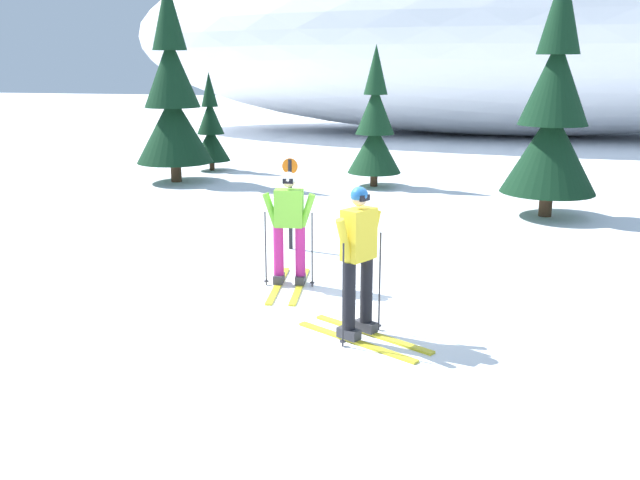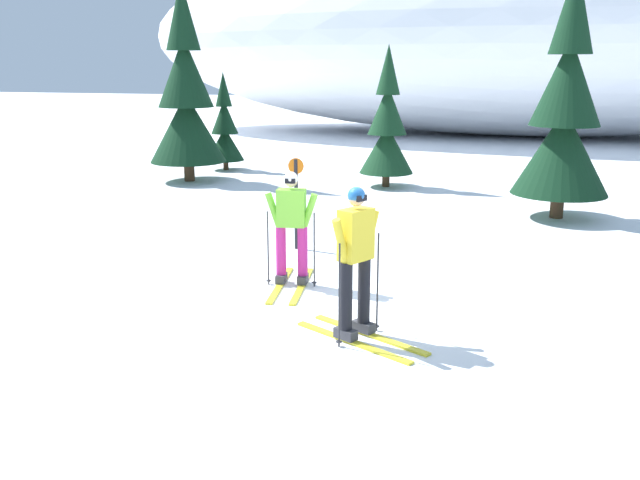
{
  "view_description": "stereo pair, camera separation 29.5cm",
  "coord_description": "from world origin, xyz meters",
  "px_view_note": "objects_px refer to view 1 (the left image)",
  "views": [
    {
      "loc": [
        1.76,
        -8.63,
        3.22
      ],
      "look_at": [
        -0.39,
        -0.03,
        0.95
      ],
      "focal_mm": 38.85,
      "sensor_mm": 36.0,
      "label": 1
    },
    {
      "loc": [
        2.05,
        -8.55,
        3.22
      ],
      "look_at": [
        -0.39,
        -0.03,
        0.95
      ],
      "focal_mm": 38.85,
      "sensor_mm": 36.0,
      "label": 2
    }
  ],
  "objects_px": {
    "trail_marker_post": "(290,198)",
    "skier_yellow_jacket": "(359,260)",
    "pine_tree_far_left": "(172,99)",
    "pine_tree_center_right": "(375,128)",
    "pine_tree_far_right": "(553,115)",
    "skier_lime_jacket": "(289,227)",
    "pine_tree_center_left": "(211,130)"
  },
  "relations": [
    {
      "from": "skier_yellow_jacket",
      "to": "pine_tree_center_right",
      "type": "height_order",
      "value": "pine_tree_center_right"
    },
    {
      "from": "trail_marker_post",
      "to": "pine_tree_center_right",
      "type": "bearing_deg",
      "value": 87.19
    },
    {
      "from": "pine_tree_center_left",
      "to": "pine_tree_center_right",
      "type": "relative_size",
      "value": 0.8
    },
    {
      "from": "pine_tree_far_left",
      "to": "pine_tree_far_right",
      "type": "relative_size",
      "value": 1.05
    },
    {
      "from": "pine_tree_far_left",
      "to": "pine_tree_center_right",
      "type": "bearing_deg",
      "value": 6.34
    },
    {
      "from": "pine_tree_far_right",
      "to": "pine_tree_center_right",
      "type": "bearing_deg",
      "value": 146.36
    },
    {
      "from": "skier_lime_jacket",
      "to": "pine_tree_center_right",
      "type": "relative_size",
      "value": 0.48
    },
    {
      "from": "pine_tree_far_right",
      "to": "pine_tree_far_left",
      "type": "bearing_deg",
      "value": 167.2
    },
    {
      "from": "skier_lime_jacket",
      "to": "pine_tree_center_right",
      "type": "distance_m",
      "value": 8.81
    },
    {
      "from": "pine_tree_far_left",
      "to": "pine_tree_center_left",
      "type": "bearing_deg",
      "value": 86.35
    },
    {
      "from": "pine_tree_center_left",
      "to": "pine_tree_center_right",
      "type": "distance_m",
      "value": 5.6
    },
    {
      "from": "pine_tree_center_right",
      "to": "skier_lime_jacket",
      "type": "bearing_deg",
      "value": -88.47
    },
    {
      "from": "pine_tree_far_left",
      "to": "trail_marker_post",
      "type": "distance_m",
      "value": 8.17
    },
    {
      "from": "pine_tree_center_right",
      "to": "pine_tree_far_left",
      "type": "bearing_deg",
      "value": -173.66
    },
    {
      "from": "skier_lime_jacket",
      "to": "trail_marker_post",
      "type": "relative_size",
      "value": 1.08
    },
    {
      "from": "skier_lime_jacket",
      "to": "trail_marker_post",
      "type": "height_order",
      "value": "skier_lime_jacket"
    },
    {
      "from": "skier_yellow_jacket",
      "to": "pine_tree_center_left",
      "type": "distance_m",
      "value": 14.02
    },
    {
      "from": "pine_tree_center_right",
      "to": "pine_tree_far_right",
      "type": "distance_m",
      "value": 5.14
    },
    {
      "from": "pine_tree_far_right",
      "to": "trail_marker_post",
      "type": "relative_size",
      "value": 3.2
    },
    {
      "from": "pine_tree_center_right",
      "to": "pine_tree_far_right",
      "type": "xyz_separation_m",
      "value": [
        4.25,
        -2.83,
        0.62
      ]
    },
    {
      "from": "pine_tree_center_left",
      "to": "pine_tree_far_right",
      "type": "distance_m",
      "value": 10.62
    },
    {
      "from": "pine_tree_far_left",
      "to": "skier_lime_jacket",
      "type": "bearing_deg",
      "value": -54.97
    },
    {
      "from": "skier_lime_jacket",
      "to": "pine_tree_center_left",
      "type": "distance_m",
      "value": 11.81
    },
    {
      "from": "skier_lime_jacket",
      "to": "pine_tree_far_left",
      "type": "distance_m",
      "value": 10.08
    },
    {
      "from": "skier_yellow_jacket",
      "to": "pine_tree_far_left",
      "type": "distance_m",
      "value": 12.29
    },
    {
      "from": "skier_lime_jacket",
      "to": "pine_tree_far_right",
      "type": "distance_m",
      "value": 7.3
    },
    {
      "from": "pine_tree_far_left",
      "to": "pine_tree_center_right",
      "type": "relative_size",
      "value": 1.47
    },
    {
      "from": "trail_marker_post",
      "to": "pine_tree_far_left",
      "type": "bearing_deg",
      "value": 129.85
    },
    {
      "from": "skier_lime_jacket",
      "to": "trail_marker_post",
      "type": "bearing_deg",
      "value": 105.94
    },
    {
      "from": "pine_tree_far_left",
      "to": "skier_yellow_jacket",
      "type": "bearing_deg",
      "value": -54.4
    },
    {
      "from": "trail_marker_post",
      "to": "skier_yellow_jacket",
      "type": "bearing_deg",
      "value": -62.51
    },
    {
      "from": "skier_yellow_jacket",
      "to": "pine_tree_far_right",
      "type": "xyz_separation_m",
      "value": [
        2.63,
        7.72,
        1.2
      ]
    }
  ]
}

